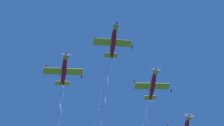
% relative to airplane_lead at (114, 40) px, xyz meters
% --- Properties ---
extents(airplane_lead, '(7.73, 8.08, 4.35)m').
position_rel_airplane_lead_xyz_m(airplane_lead, '(0.00, 0.00, 0.00)').
color(airplane_lead, red).
extents(airplane_left_wingman, '(7.75, 8.05, 4.18)m').
position_rel_airplane_lead_xyz_m(airplane_left_wingman, '(-14.69, 1.87, 0.20)').
color(airplane_left_wingman, red).
extents(airplane_right_wingman, '(7.82, 8.04, 3.90)m').
position_rel_airplane_lead_xyz_m(airplane_right_wingman, '(0.72, -13.63, -0.60)').
color(airplane_right_wingman, red).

